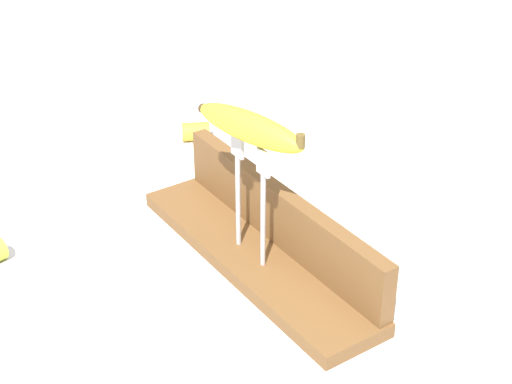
% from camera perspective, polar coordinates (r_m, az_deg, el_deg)
% --- Properties ---
extents(ground_plane, '(3.00, 3.00, 0.00)m').
position_cam_1_polar(ground_plane, '(1.18, 0.00, -5.04)').
color(ground_plane, silver).
extents(wooden_board, '(0.47, 0.11, 0.02)m').
position_cam_1_polar(wooden_board, '(1.18, 0.00, -4.62)').
color(wooden_board, brown).
rests_on(wooden_board, ground).
extents(board_backstop, '(0.46, 0.02, 0.09)m').
position_cam_1_polar(board_backstop, '(1.17, 1.80, -1.73)').
color(board_backstop, brown).
rests_on(board_backstop, wooden_board).
extents(fork_stand_center, '(0.09, 0.01, 0.18)m').
position_cam_1_polar(fork_stand_center, '(1.11, -0.41, 0.24)').
color(fork_stand_center, '#B2B2B7').
rests_on(fork_stand_center, wooden_board).
extents(banana_raised_center, '(0.19, 0.08, 0.04)m').
position_cam_1_polar(banana_raised_center, '(1.06, -0.43, 4.57)').
color(banana_raised_center, yellow).
rests_on(banana_raised_center, fork_stand_center).
extents(fork_fallen_near, '(0.15, 0.12, 0.01)m').
position_cam_1_polar(fork_fallen_near, '(1.35, -6.81, -0.21)').
color(fork_fallen_near, '#B2B2B7').
rests_on(fork_fallen_near, ground).
extents(banana_chunk_far, '(0.05, 0.06, 0.03)m').
position_cam_1_polar(banana_chunk_far, '(1.52, -4.29, 4.25)').
color(banana_chunk_far, gold).
rests_on(banana_chunk_far, ground).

